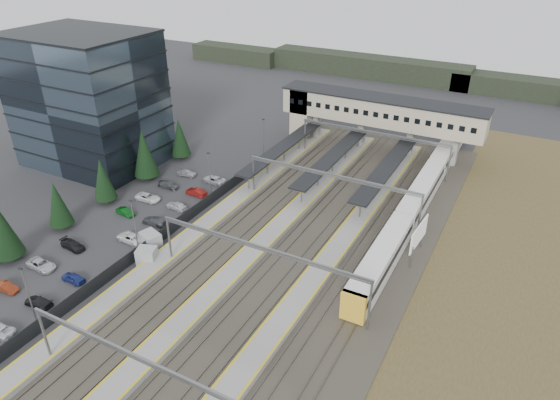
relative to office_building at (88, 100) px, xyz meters
The scene contains 16 objects.
ground 39.86m from the office_building, 18.43° to the right, with size 220.00×220.00×0.00m, color #2B2B2D.
office_building is the anchor object (origin of this frame).
conifer_row 22.40m from the office_building, 48.57° to the right, with size 4.42×49.82×9.50m.
car_park 30.97m from the office_building, 37.81° to the right, with size 10.60×44.65×1.28m.
lampposts 31.00m from the office_building, 21.00° to the right, with size 0.50×53.25×8.07m.
fence 32.32m from the office_building, 13.35° to the right, with size 0.08×90.00×2.00m.
relay_cabin_near 36.42m from the office_building, 32.56° to the right, with size 3.43×2.93×2.43m.
relay_cabin_far 39.63m from the office_building, 34.85° to the right, with size 3.10×2.85×2.31m.
rail_corridor 47.39m from the office_building, ahead, with size 34.00×90.00×0.92m.
canopies 46.29m from the office_building, 19.23° to the left, with size 23.10×30.00×3.28m.
footbridge 53.18m from the office_building, 34.47° to the left, with size 40.40×6.40×11.20m.
gantries 49.23m from the office_building, 10.62° to the right, with size 28.40×62.28×7.17m.
train 61.87m from the office_building, 10.62° to the left, with size 3.00×62.72×3.78m.
billboard 63.86m from the office_building, ahead, with size 0.65×6.38×5.50m.
scrub_east 82.21m from the office_building, ahead, with size 34.00×120.00×0.06m.
treeline_far 100.53m from the office_building, 53.31° to the left, with size 170.00×19.00×7.00m.
Camera 1 is at (37.20, -50.14, 40.60)m, focal length 32.00 mm.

